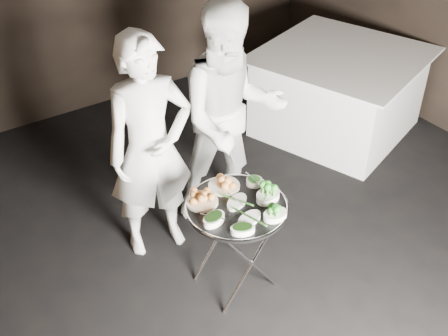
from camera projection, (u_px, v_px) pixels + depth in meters
floor at (275, 320)px, 3.90m from camera, size 6.00×7.00×0.05m
tray_stand at (236, 242)px, 3.92m from camera, size 0.49×0.41×0.72m
serving_tray at (237, 207)px, 3.73m from camera, size 0.69×0.69×0.04m
potato_plate_a at (202, 199)px, 3.73m from camera, size 0.22×0.22×0.08m
potato_plate_b at (224, 183)px, 3.86m from camera, size 0.23×0.23×0.08m
greens_bowl at (254, 181)px, 3.90m from camera, size 0.11×0.11×0.06m
asparagus_plate_a at (237, 201)px, 3.73m from camera, size 0.22×0.19×0.04m
asparagus_plate_b at (249, 218)px, 3.59m from camera, size 0.22×0.16×0.04m
spinach_bowl_a at (214, 218)px, 3.57m from camera, size 0.19×0.15×0.07m
spinach_bowl_b at (243, 228)px, 3.50m from camera, size 0.18×0.15×0.06m
broccoli_bowl_a at (268, 195)px, 3.76m from camera, size 0.22×0.19×0.08m
broccoli_bowl_b at (275, 214)px, 3.61m from camera, size 0.17×0.13×0.07m
serving_utensils at (233, 194)px, 3.75m from camera, size 0.57×0.40×0.01m
waiter_left at (150, 150)px, 4.00m from camera, size 0.70×0.51×1.76m
waiter_right at (231, 116)px, 4.32m from camera, size 1.06×0.93×1.82m
dining_table at (338, 93)px, 5.65m from camera, size 1.48×1.48×0.84m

